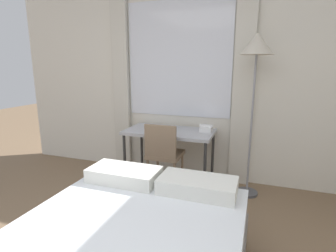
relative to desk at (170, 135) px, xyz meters
The scene contains 6 objects.
wall_back_with_window 0.81m from the desk, 62.60° to the left, with size 5.47×0.13×2.70m.
desk is the anchor object (origin of this frame).
desk_chair 0.29m from the desk, 88.13° to the right, with size 0.41×0.41×0.86m.
standing_lamp 1.38m from the desk, ahead, with size 0.36×0.36×1.87m.
telephone 0.47m from the desk, ahead, with size 0.17×0.14×0.09m.
book 0.10m from the desk, 164.75° to the left, with size 0.26×0.19×0.02m.
Camera 1 is at (0.84, -0.75, 1.51)m, focal length 28.00 mm.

